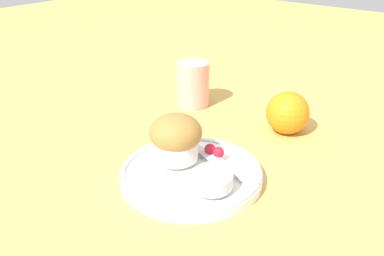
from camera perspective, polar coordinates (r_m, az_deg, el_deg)
name	(u,v)px	position (r m, az deg, el deg)	size (l,w,h in m)	color
ground_plane	(180,177)	(0.63, -1.60, -6.57)	(3.00, 3.00, 0.00)	tan
plate	(191,174)	(0.62, -0.10, -6.12)	(0.20, 0.20, 0.02)	white
muffin	(176,137)	(0.62, -2.18, -1.25)	(0.08, 0.08, 0.07)	silver
cream_ramekin	(211,180)	(0.57, 2.60, -6.90)	(0.06, 0.06, 0.02)	silver
berry_pair	(214,151)	(0.64, 2.98, -3.04)	(0.03, 0.02, 0.02)	#B7192D
butter_knife	(210,156)	(0.64, 2.41, -3.79)	(0.19, 0.06, 0.00)	silver
orange_fruit	(287,113)	(0.76, 12.60, 2.01)	(0.08, 0.08, 0.08)	orange
juice_glass	(193,84)	(0.86, 0.10, 5.86)	(0.07, 0.07, 0.09)	#E5998C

